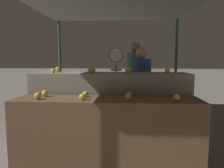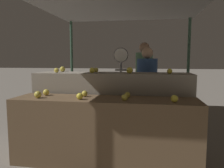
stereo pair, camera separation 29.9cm
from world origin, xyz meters
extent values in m
plane|color=gray|center=(0.00, 0.00, 0.00)|extent=(60.00, 60.00, 0.00)
cylinder|color=#33513D|center=(-1.51, 3.02, 1.17)|extent=(0.07, 0.07, 2.33)
cylinder|color=#33513D|center=(1.51, 3.02, 1.17)|extent=(0.07, 0.07, 2.33)
cube|color=brown|center=(0.00, 0.00, 0.42)|extent=(2.32, 0.55, 0.84)
cube|color=gray|center=(0.00, 0.60, 0.56)|extent=(2.32, 0.55, 1.13)
sphere|color=gold|center=(-0.83, -0.11, 0.88)|extent=(0.09, 0.09, 0.09)
sphere|color=gold|center=(-0.28, -0.12, 0.88)|extent=(0.08, 0.08, 0.08)
sphere|color=gold|center=(0.26, -0.11, 0.88)|extent=(0.08, 0.08, 0.08)
sphere|color=gold|center=(0.83, -0.11, 0.88)|extent=(0.08, 0.08, 0.08)
sphere|color=yellow|center=(-0.83, 0.11, 0.88)|extent=(0.08, 0.08, 0.08)
sphere|color=gold|center=(-0.29, 0.10, 0.88)|extent=(0.08, 0.08, 0.08)
sphere|color=gold|center=(0.28, 0.11, 0.88)|extent=(0.07, 0.07, 0.07)
sphere|color=yellow|center=(-0.84, 0.48, 1.16)|extent=(0.07, 0.07, 0.07)
sphere|color=gold|center=(-0.28, 0.49, 1.17)|extent=(0.08, 0.08, 0.08)
sphere|color=gold|center=(0.27, 0.49, 1.17)|extent=(0.09, 0.09, 0.09)
sphere|color=gold|center=(0.83, 0.49, 1.16)|extent=(0.07, 0.07, 0.07)
sphere|color=gold|center=(-0.84, 0.72, 1.17)|extent=(0.09, 0.09, 0.09)
sphere|color=gold|center=(-0.28, 0.71, 1.16)|extent=(0.07, 0.07, 0.07)
sphere|color=gold|center=(0.27, 0.70, 1.16)|extent=(0.07, 0.07, 0.07)
cylinder|color=#99999E|center=(0.06, 1.15, 0.71)|extent=(0.04, 0.04, 1.43)
cylinder|color=black|center=(0.06, 1.14, 1.40)|extent=(0.25, 0.01, 0.25)
cylinder|color=silver|center=(0.06, 1.13, 1.40)|extent=(0.23, 0.02, 0.23)
cylinder|color=#99999E|center=(0.06, 1.13, 1.22)|extent=(0.01, 0.01, 0.14)
cylinder|color=#99999E|center=(0.06, 1.13, 1.15)|extent=(0.20, 0.20, 0.03)
cube|color=#2D2D38|center=(0.51, 1.36, 0.36)|extent=(0.32, 0.26, 0.72)
cylinder|color=#2D4C84|center=(0.51, 1.36, 1.03)|extent=(0.48, 0.48, 0.62)
sphere|color=tan|center=(0.51, 1.36, 1.44)|extent=(0.20, 0.20, 0.20)
cube|color=#2D2D38|center=(0.44, 2.24, 0.39)|extent=(0.32, 0.26, 0.79)
cylinder|color=#476B4C|center=(0.44, 2.24, 1.13)|extent=(0.48, 0.48, 0.69)
sphere|color=#936B51|center=(0.44, 2.24, 1.59)|extent=(0.22, 0.22, 0.22)
camera|label=1|loc=(0.24, -2.67, 1.32)|focal=35.00mm
camera|label=2|loc=(0.53, -2.63, 1.32)|focal=35.00mm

